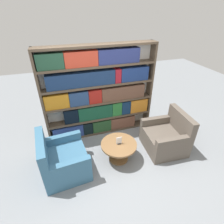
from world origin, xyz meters
TOP-DOWN VIEW (x-y plane):
  - ground_plane at (0.00, 0.00)m, footprint 14.00×14.00m
  - bookshelf at (-0.02, 1.24)m, footprint 2.70×0.30m
  - armchair_left at (-1.08, 0.13)m, footprint 0.94×0.99m
  - armchair_right at (1.29, 0.13)m, footprint 0.92×0.97m
  - coffee_table at (0.11, 0.11)m, footprint 0.77×0.77m
  - table_sign at (0.11, 0.11)m, footprint 0.12×0.06m

SIDE VIEW (x-z plane):
  - ground_plane at x=0.00m, z-range 0.00..0.00m
  - armchair_left at x=-1.08m, z-range -0.16..0.78m
  - armchair_right at x=1.29m, z-range -0.16..0.78m
  - coffee_table at x=0.11m, z-range 0.10..0.54m
  - table_sign at x=0.11m, z-range 0.43..0.60m
  - bookshelf at x=-0.02m, z-range -0.02..2.26m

